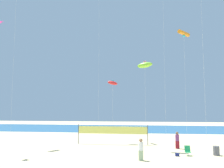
{
  "coord_description": "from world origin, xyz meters",
  "views": [
    {
      "loc": [
        2.73,
        -18.28,
        4.4
      ],
      "look_at": [
        -0.36,
        6.19,
        6.93
      ],
      "focal_mm": 37.92,
      "sensor_mm": 36.0,
      "label": 1
    }
  ],
  "objects": [
    {
      "name": "ground_plane",
      "position": [
        0.0,
        0.0,
        0.0
      ],
      "size": [
        120.0,
        120.0,
        0.0
      ],
      "primitive_type": "plane",
      "color": "#D1BC89"
    },
    {
      "name": "beachgoer_plum_shirt",
      "position": [
        6.53,
        8.81,
        0.98
      ],
      "size": [
        0.42,
        0.42,
        1.83
      ],
      "rotation": [
        0.0,
        0.0,
        3.37
      ],
      "color": "maroon",
      "rests_on": "ground"
    },
    {
      "name": "beachgoer_white_shirt",
      "position": [
        2.59,
        2.38,
        0.98
      ],
      "size": [
        0.42,
        0.42,
        1.84
      ],
      "rotation": [
        0.0,
        0.0,
        1.95
      ],
      "color": "#99B28C",
      "rests_on": "ground"
    },
    {
      "name": "kite_orange_tube",
      "position": [
        8.39,
        13.32,
        14.31
      ],
      "size": [
        1.88,
        2.18,
        14.61
      ],
      "color": "silver",
      "rests_on": "ground"
    },
    {
      "name": "trash_barrel",
      "position": [
        9.59,
        5.44,
        0.43
      ],
      "size": [
        0.57,
        0.57,
        0.86
      ],
      "primitive_type": "cylinder",
      "color": "#595960",
      "rests_on": "ground"
    },
    {
      "name": "volleyball_net",
      "position": [
        -0.92,
        10.89,
        1.64
      ],
      "size": [
        8.65,
        0.35,
        2.4
      ],
      "color": "#4C4C51",
      "rests_on": "ground"
    },
    {
      "name": "folding_beach_chair",
      "position": [
        6.93,
        5.06,
        0.47
      ],
      "size": [
        0.52,
        0.65,
        0.89
      ],
      "rotation": [
        0.0,
        0.0,
        0.11
      ],
      "color": "#1E8C4C",
      "rests_on": "ground"
    },
    {
      "name": "ocean_band",
      "position": [
        0.0,
        34.07,
        0.0
      ],
      "size": [
        120.0,
        20.0,
        0.01
      ],
      "primitive_type": "cube",
      "color": "#28608C",
      "rests_on": "ground"
    },
    {
      "name": "kite_lime_inflatable",
      "position": [
        3.11,
        7.97,
        9.18
      ],
      "size": [
        1.83,
        0.92,
        9.65
      ],
      "color": "silver",
      "rests_on": "ground"
    },
    {
      "name": "kite_red_inflatable",
      "position": [
        -1.12,
        12.78,
        7.74
      ],
      "size": [
        1.45,
        0.64,
        8.12
      ],
      "color": "silver",
      "rests_on": "ground"
    },
    {
      "name": "beach_handbag",
      "position": [
        5.9,
        4.59,
        0.14
      ],
      "size": [
        0.36,
        0.18,
        0.29
      ],
      "primitive_type": "cube",
      "color": "navy",
      "rests_on": "ground"
    }
  ]
}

